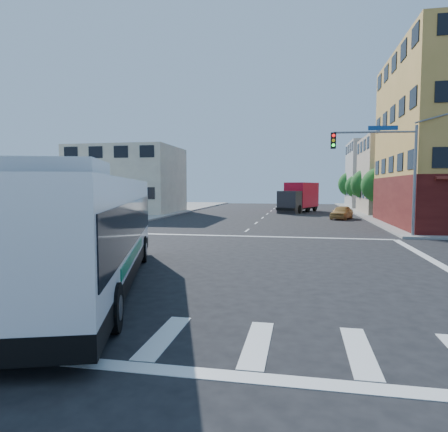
# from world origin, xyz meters

# --- Properties ---
(ground) EXTENTS (120.00, 120.00, 0.00)m
(ground) POSITION_xyz_m (0.00, 0.00, 0.00)
(ground) COLOR black
(ground) RESTS_ON ground
(sidewalk_nw) EXTENTS (50.00, 50.00, 0.15)m
(sidewalk_nw) POSITION_xyz_m (-35.00, 35.00, 0.07)
(sidewalk_nw) COLOR gray
(sidewalk_nw) RESTS_ON ground
(building_east_near) EXTENTS (12.06, 10.06, 9.00)m
(building_east_near) POSITION_xyz_m (16.98, 33.98, 4.51)
(building_east_near) COLOR tan
(building_east_near) RESTS_ON ground
(building_east_far) EXTENTS (12.06, 10.06, 10.00)m
(building_east_far) POSITION_xyz_m (16.98, 47.98, 5.01)
(building_east_far) COLOR #9D9D98
(building_east_far) RESTS_ON ground
(building_west) EXTENTS (12.06, 10.06, 8.00)m
(building_west) POSITION_xyz_m (-17.02, 29.98, 4.01)
(building_west) COLOR beige
(building_west) RESTS_ON ground
(signal_mast_ne) EXTENTS (7.91, 1.13, 8.07)m
(signal_mast_ne) POSITION_xyz_m (9.08, 10.62, 4.98)
(signal_mast_ne) COLOR slate
(signal_mast_ne) RESTS_ON ground
(street_tree_a) EXTENTS (3.60, 3.60, 5.53)m
(street_tree_a) POSITION_xyz_m (11.90, 27.92, 3.59)
(street_tree_a) COLOR #342112
(street_tree_a) RESTS_ON ground
(street_tree_b) EXTENTS (3.80, 3.80, 5.79)m
(street_tree_b) POSITION_xyz_m (11.90, 35.92, 3.75)
(street_tree_b) COLOR #342112
(street_tree_b) RESTS_ON ground
(street_tree_c) EXTENTS (3.40, 3.40, 5.29)m
(street_tree_c) POSITION_xyz_m (11.90, 43.92, 3.46)
(street_tree_c) COLOR #342112
(street_tree_c) RESTS_ON ground
(street_tree_d) EXTENTS (4.00, 4.00, 6.03)m
(street_tree_d) POSITION_xyz_m (11.90, 51.92, 3.88)
(street_tree_d) COLOR #342112
(street_tree_d) RESTS_ON ground
(transit_bus) EXTENTS (6.62, 13.14, 3.83)m
(transit_bus) POSITION_xyz_m (-2.66, -4.50, 1.87)
(transit_bus) COLOR black
(transit_bus) RESTS_ON ground
(box_truck) EXTENTS (5.21, 8.56, 3.72)m
(box_truck) POSITION_xyz_m (3.61, 35.10, 1.80)
(box_truck) COLOR #242429
(box_truck) RESTS_ON ground
(parked_car) EXTENTS (2.82, 4.26, 1.35)m
(parked_car) POSITION_xyz_m (7.84, 24.94, 0.67)
(parked_car) COLOR tan
(parked_car) RESTS_ON ground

